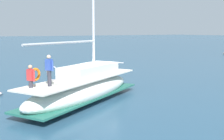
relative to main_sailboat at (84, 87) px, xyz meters
name	(u,v)px	position (x,y,z in m)	size (l,w,h in m)	color
ground_plane	(96,94)	(-1.48, 1.60, -0.90)	(400.00, 400.00, 0.00)	#284C66
main_sailboat	(84,87)	(0.00, 0.00, 0.00)	(6.88, 9.51, 12.21)	white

